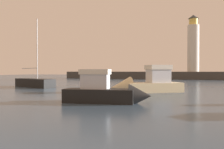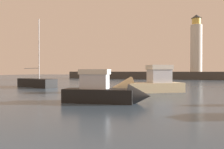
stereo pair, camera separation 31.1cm
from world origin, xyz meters
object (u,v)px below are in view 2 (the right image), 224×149
sailboat_moored (36,83)px  motorboat_2 (145,84)px  lighthouse (196,45)px  motorboat_0 (108,92)px

sailboat_moored → motorboat_2: bearing=-9.7°
lighthouse → motorboat_0: lighthouse is taller
sailboat_moored → motorboat_0: bearing=-36.8°
lighthouse → motorboat_2: 45.85m
lighthouse → motorboat_0: bearing=-97.7°
motorboat_2 → sailboat_moored: size_ratio=0.81×
motorboat_2 → lighthouse: bearing=82.0°
motorboat_0 → motorboat_2: bearing=83.8°
lighthouse → sailboat_moored: size_ratio=1.65×
motorboat_0 → lighthouse: bearing=82.3°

